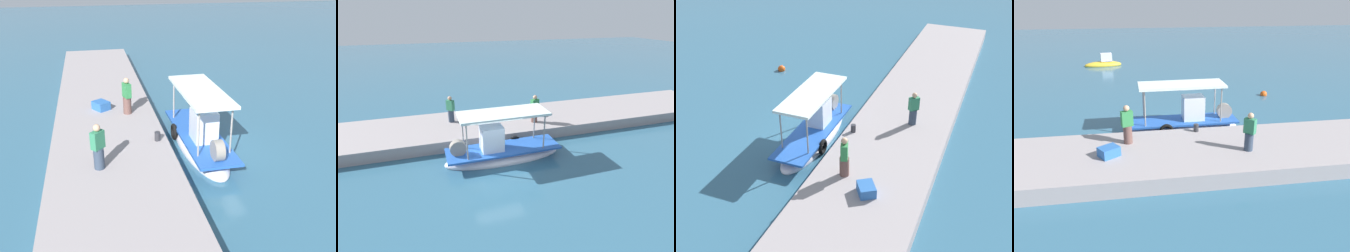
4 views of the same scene
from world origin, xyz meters
The scene contains 7 objects.
ground_plane centered at (0.00, 0.00, 0.00)m, with size 120.00×120.00×0.00m, color #33627D.
dock_quay centered at (0.00, -4.26, 0.34)m, with size 36.00×4.64×0.67m, color #9B9293.
main_fishing_boat centered at (-0.45, -0.51, 0.44)m, with size 6.13×1.84×2.93m.
fisherman_near_bollard centered at (1.63, -4.75, 1.43)m, with size 0.52×0.52×1.67m.
fisherman_by_crate centered at (-3.38, -3.22, 1.47)m, with size 0.55×0.49×1.75m.
mooring_bollard centered at (-0.15, -2.36, 0.86)m, with size 0.24×0.24×0.37m, color #2D2D33.
cargo_crate centered at (-4.16, -4.43, 0.88)m, with size 0.77×0.61×0.41m, color #2B62AF.
Camera 1 is at (13.38, -4.79, 7.30)m, focal length 40.24 mm.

